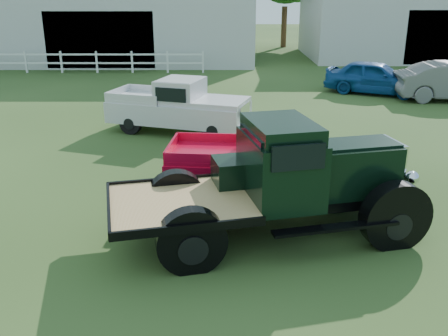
# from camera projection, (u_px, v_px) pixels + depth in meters

# --- Properties ---
(ground) EXTENTS (120.00, 120.00, 0.00)m
(ground) POSITION_uv_depth(u_px,v_px,m) (214.00, 241.00, 9.52)
(ground) COLOR #1E3613
(shed_left) EXTENTS (18.80, 10.20, 5.60)m
(shed_left) POSITION_uv_depth(u_px,v_px,m) (116.00, 16.00, 33.01)
(shed_left) COLOR #A3A49B
(shed_left) RESTS_ON ground
(shed_right) EXTENTS (16.80, 9.20, 5.20)m
(shed_right) POSITION_uv_depth(u_px,v_px,m) (426.00, 18.00, 34.01)
(shed_right) COLOR #A3A49B
(shed_right) RESTS_ON ground
(fence_rail) EXTENTS (14.20, 0.16, 1.20)m
(fence_rail) POSITION_uv_depth(u_px,v_px,m) (79.00, 62.00, 28.12)
(fence_rail) COLOR white
(fence_rail) RESTS_ON ground
(vintage_flatbed) EXTENTS (6.17, 3.56, 2.30)m
(vintage_flatbed) POSITION_uv_depth(u_px,v_px,m) (274.00, 181.00, 9.34)
(vintage_flatbed) COLOR black
(vintage_flatbed) RESTS_ON ground
(red_pickup) EXTENTS (4.78, 2.20, 1.69)m
(red_pickup) POSITION_uv_depth(u_px,v_px,m) (267.00, 161.00, 11.30)
(red_pickup) COLOR red
(red_pickup) RESTS_ON ground
(white_pickup) EXTENTS (5.07, 3.20, 1.74)m
(white_pickup) POSITION_uv_depth(u_px,v_px,m) (178.00, 106.00, 16.47)
(white_pickup) COLOR silver
(white_pickup) RESTS_ON ground
(misc_car_blue) EXTENTS (4.71, 3.55, 1.49)m
(misc_car_blue) POSITION_uv_depth(u_px,v_px,m) (375.00, 77.00, 22.46)
(misc_car_blue) COLOR navy
(misc_car_blue) RESTS_ON ground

